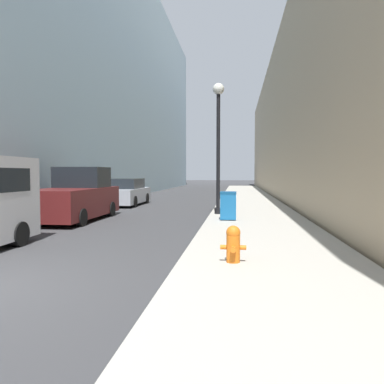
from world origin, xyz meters
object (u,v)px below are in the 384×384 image
(pickup_truck, at_px, (75,198))
(parked_sedan_near, at_px, (127,193))
(lamppost, at_px, (218,131))
(fire_hydrant, at_px, (233,243))
(trash_bin, at_px, (228,205))

(pickup_truck, relative_size, parked_sedan_near, 1.09)
(lamppost, bearing_deg, fire_hydrant, -85.14)
(trash_bin, height_order, pickup_truck, pickup_truck)
(lamppost, distance_m, pickup_truck, 6.51)
(trash_bin, relative_size, pickup_truck, 0.21)
(trash_bin, relative_size, parked_sedan_near, 0.23)
(lamppost, xyz_separation_m, parked_sedan_near, (-5.69, 5.53, -2.94))
(pickup_truck, xyz_separation_m, parked_sedan_near, (-0.02, 7.13, -0.17))
(trash_bin, height_order, parked_sedan_near, parked_sedan_near)
(fire_hydrant, height_order, parked_sedan_near, parked_sedan_near)
(fire_hydrant, distance_m, parked_sedan_near, 15.64)
(fire_hydrant, xyz_separation_m, trash_bin, (-0.26, 6.69, 0.16))
(pickup_truck, bearing_deg, lamppost, 15.72)
(trash_bin, relative_size, lamppost, 0.19)
(pickup_truck, bearing_deg, trash_bin, -4.01)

